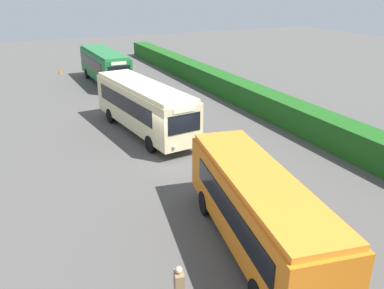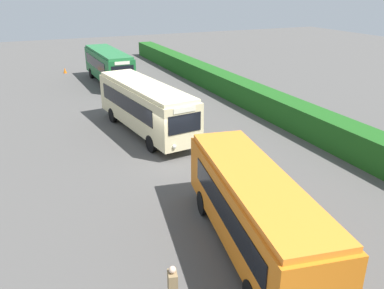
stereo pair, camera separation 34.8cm
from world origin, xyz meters
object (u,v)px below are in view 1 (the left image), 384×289
object	(u,v)px
bus_green	(105,65)
bus_cream	(144,105)
traffic_cone	(60,71)
person_center	(179,289)
person_left	(130,76)
bus_orange	(257,207)

from	to	relation	value
bus_green	bus_cream	size ratio (longest dim) A/B	0.95
bus_green	traffic_cone	size ratio (longest dim) A/B	16.39
bus_green	bus_cream	xyz separation A→B (m)	(14.76, -1.04, 0.04)
bus_cream	person_center	xyz separation A→B (m)	(15.03, -4.04, -0.98)
bus_cream	traffic_cone	xyz separation A→B (m)	(-21.36, -2.31, -1.55)
bus_cream	bus_green	bearing A→B (deg)	168.93
bus_cream	person_center	world-z (taller)	bus_cream
bus_cream	person_center	bearing A→B (deg)	-22.07
bus_cream	person_left	bearing A→B (deg)	160.07
person_left	bus_orange	bearing A→B (deg)	121.52
bus_cream	person_left	world-z (taller)	bus_cream
bus_cream	traffic_cone	world-z (taller)	bus_cream
bus_cream	bus_orange	xyz separation A→B (m)	(13.33, -0.32, -0.12)
bus_green	person_left	size ratio (longest dim) A/B	5.92
bus_green	person_center	bearing A→B (deg)	-11.29
bus_orange	traffic_cone	xyz separation A→B (m)	(-34.69, -1.98, -1.44)
bus_green	traffic_cone	distance (m)	7.55
traffic_cone	bus_orange	bearing A→B (deg)	3.27
bus_orange	traffic_cone	bearing A→B (deg)	13.45
bus_green	person_left	distance (m)	2.79
bus_orange	person_left	xyz separation A→B (m)	(-26.33, 3.30, -0.87)
traffic_cone	bus_cream	bearing A→B (deg)	6.16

